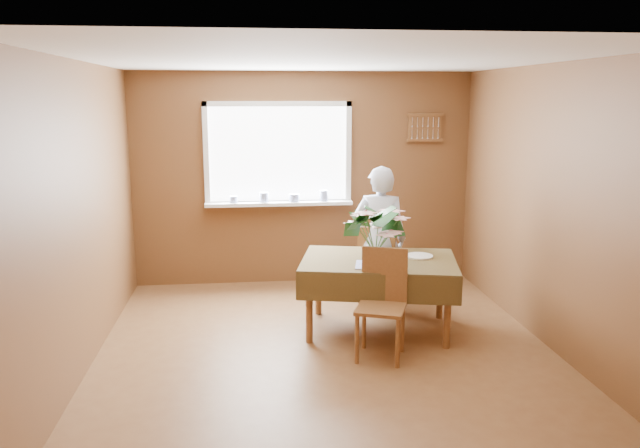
{
  "coord_description": "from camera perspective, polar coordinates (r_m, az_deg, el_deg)",
  "views": [
    {
      "loc": [
        -0.65,
        -5.08,
        2.21
      ],
      "look_at": [
        0.0,
        0.55,
        1.05
      ],
      "focal_mm": 35.0,
      "sensor_mm": 36.0,
      "label": 1
    }
  ],
  "objects": [
    {
      "name": "spoon_rack",
      "position": [
        7.6,
        9.58,
        8.69
      ],
      "size": [
        0.44,
        0.05,
        0.33
      ],
      "color": "brown",
      "rests_on": "wall_back"
    },
    {
      "name": "table_knife",
      "position": [
        5.69,
        7.48,
        -3.79
      ],
      "size": [
        0.11,
        0.22,
        0.0
      ],
      "primitive_type": "cube",
      "rotation": [
        0.0,
        0.0,
        -0.39
      ],
      "color": "silver",
      "rests_on": "dining_table"
    },
    {
      "name": "chair_far",
      "position": [
        6.69,
        5.42,
        -3.1
      ],
      "size": [
        0.56,
        0.56,
        0.96
      ],
      "rotation": [
        0.0,
        0.0,
        2.63
      ],
      "color": "brown",
      "rests_on": "floor"
    },
    {
      "name": "wall_front",
      "position": [
        3.06,
        6.06,
        -6.79
      ],
      "size": [
        4.0,
        0.0,
        4.0
      ],
      "primitive_type": "plane",
      "rotation": [
        -1.57,
        0.0,
        0.0
      ],
      "color": "brown",
      "rests_on": "floor"
    },
    {
      "name": "side_plate",
      "position": [
        6.06,
        9.07,
        -2.91
      ],
      "size": [
        0.28,
        0.28,
        0.01
      ],
      "primitive_type": "cylinder",
      "rotation": [
        0.0,
        0.0,
        -0.08
      ],
      "color": "white",
      "rests_on": "dining_table"
    },
    {
      "name": "wall_left",
      "position": [
        5.34,
        -21.11,
        0.44
      ],
      "size": [
        0.0,
        4.5,
        4.5
      ],
      "primitive_type": "plane",
      "rotation": [
        1.57,
        0.0,
        1.57
      ],
      "color": "brown",
      "rests_on": "floor"
    },
    {
      "name": "chair_near",
      "position": [
        5.42,
        5.72,
        -6.76
      ],
      "size": [
        0.51,
        0.51,
        0.93
      ],
      "rotation": [
        0.0,
        0.0,
        -0.36
      ],
      "color": "brown",
      "rests_on": "floor"
    },
    {
      "name": "wall_right",
      "position": [
        5.81,
        20.68,
        1.31
      ],
      "size": [
        0.0,
        4.5,
        4.5
      ],
      "primitive_type": "plane",
      "rotation": [
        1.57,
        0.0,
        -1.57
      ],
      "color": "brown",
      "rests_on": "floor"
    },
    {
      "name": "floor",
      "position": [
        5.57,
        0.66,
        -11.78
      ],
      "size": [
        4.5,
        4.5,
        0.0
      ],
      "primitive_type": "plane",
      "color": "brown",
      "rests_on": "ground"
    },
    {
      "name": "dining_table",
      "position": [
        5.94,
        5.39,
        -4.0
      ],
      "size": [
        1.63,
        1.28,
        0.71
      ],
      "rotation": [
        0.0,
        0.0,
        -0.22
      ],
      "color": "brown",
      "rests_on": "floor"
    },
    {
      "name": "flower_bouquet",
      "position": [
        5.68,
        5.11,
        -0.35
      ],
      "size": [
        0.61,
        0.61,
        0.52
      ],
      "rotation": [
        0.0,
        0.0,
        -0.09
      ],
      "color": "white",
      "rests_on": "dining_table"
    },
    {
      "name": "window_assembly",
      "position": [
        7.33,
        -3.77,
        4.9
      ],
      "size": [
        1.72,
        0.2,
        1.22
      ],
      "color": "white",
      "rests_on": "wall_back"
    },
    {
      "name": "ceiling",
      "position": [
        5.13,
        0.73,
        14.82
      ],
      "size": [
        4.5,
        4.5,
        0.0
      ],
      "primitive_type": "plane",
      "rotation": [
        3.14,
        0.0,
        0.0
      ],
      "color": "white",
      "rests_on": "wall_back"
    },
    {
      "name": "seated_woman",
      "position": [
        6.56,
        5.49,
        -1.27
      ],
      "size": [
        0.64,
        0.52,
        1.52
      ],
      "primitive_type": "imported",
      "rotation": [
        0.0,
        0.0,
        2.81
      ],
      "color": "white",
      "rests_on": "floor"
    },
    {
      "name": "wall_back",
      "position": [
        7.42,
        -1.51,
        4.13
      ],
      "size": [
        4.0,
        0.0,
        4.0
      ],
      "primitive_type": "plane",
      "rotation": [
        1.57,
        0.0,
        0.0
      ],
      "color": "brown",
      "rests_on": "floor"
    }
  ]
}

